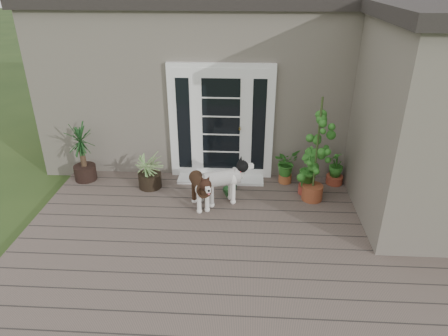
{
  "coord_description": "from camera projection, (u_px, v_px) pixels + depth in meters",
  "views": [
    {
      "loc": [
        0.25,
        -4.32,
        3.7
      ],
      "look_at": [
        -0.1,
        1.75,
        0.7
      ],
      "focal_mm": 32.39,
      "sensor_mm": 36.0,
      "label": 1
    }
  ],
  "objects": [
    {
      "name": "clog_right",
      "position": [
        231.0,
        189.0,
        7.23
      ],
      "size": [
        0.24,
        0.33,
        0.09
      ],
      "primitive_type": null,
      "rotation": [
        0.0,
        0.0,
        -0.34
      ],
      "color": "#163820",
      "rests_on": "deck"
    },
    {
      "name": "house_wing",
      "position": [
        423.0,
        130.0,
        6.03
      ],
      "size": [
        1.6,
        2.4,
        3.1
      ],
      "primitive_type": "cube",
      "color": "#665E54",
      "rests_on": "ground"
    },
    {
      "name": "spider_plant",
      "position": [
        149.0,
        169.0,
        7.24
      ],
      "size": [
        0.82,
        0.82,
        0.73
      ],
      "primitive_type": null,
      "rotation": [
        0.0,
        0.0,
        -0.22
      ],
      "color": "#87985E",
      "rests_on": "deck"
    },
    {
      "name": "herb_b",
      "position": [
        307.0,
        177.0,
        7.05
      ],
      "size": [
        0.49,
        0.49,
        0.63
      ],
      "primitive_type": "imported",
      "rotation": [
        0.0,
        0.0,
        1.75
      ],
      "color": "#1E4D16",
      "rests_on": "deck"
    },
    {
      "name": "house_main",
      "position": [
        236.0,
        77.0,
        9.0
      ],
      "size": [
        7.4,
        4.0,
        3.1
      ],
      "primitive_type": "cube",
      "color": "#665E54",
      "rests_on": "ground"
    },
    {
      "name": "door_unit",
      "position": [
        221.0,
        123.0,
        7.33
      ],
      "size": [
        1.9,
        0.14,
        2.15
      ],
      "primitive_type": "cube",
      "color": "white",
      "rests_on": "deck"
    },
    {
      "name": "door_step",
      "position": [
        221.0,
        179.0,
        7.62
      ],
      "size": [
        1.6,
        0.4,
        0.05
      ],
      "primitive_type": "cube",
      "color": "white",
      "rests_on": "deck"
    },
    {
      "name": "brindle_dog",
      "position": [
        200.0,
        190.0,
        6.64
      ],
      "size": [
        0.58,
        0.82,
        0.63
      ],
      "primitive_type": null,
      "rotation": [
        0.0,
        0.0,
        3.53
      ],
      "color": "#3C2515",
      "rests_on": "deck"
    },
    {
      "name": "white_dog",
      "position": [
        221.0,
        185.0,
        6.75
      ],
      "size": [
        0.89,
        0.61,
        0.68
      ],
      "primitive_type": null,
      "rotation": [
        0.0,
        0.0,
        -1.22
      ],
      "color": "white",
      "rests_on": "deck"
    },
    {
      "name": "deck",
      "position": [
        225.0,
        249.0,
        5.86
      ],
      "size": [
        6.2,
        4.6,
        0.12
      ],
      "primitive_type": "cube",
      "color": "#6B5B4C",
      "rests_on": "ground"
    },
    {
      "name": "clog_left",
      "position": [
        228.0,
        192.0,
        7.13
      ],
      "size": [
        0.25,
        0.35,
        0.1
      ],
      "primitive_type": null,
      "rotation": [
        0.0,
        0.0,
        0.34
      ],
      "color": "#163717",
      "rests_on": "deck"
    },
    {
      "name": "herb_c",
      "position": [
        335.0,
        172.0,
        7.41
      ],
      "size": [
        0.43,
        0.43,
        0.49
      ],
      "primitive_type": "imported",
      "rotation": [
        0.0,
        0.0,
        4.2
      ],
      "color": "#225819",
      "rests_on": "deck"
    },
    {
      "name": "yucca",
      "position": [
        82.0,
        152.0,
        7.42
      ],
      "size": [
        0.83,
        0.83,
        1.11
      ],
      "primitive_type": null,
      "rotation": [
        0.0,
        0.0,
        -0.09
      ],
      "color": "#123311",
      "rests_on": "deck"
    },
    {
      "name": "sapling",
      "position": [
        317.0,
        149.0,
        6.59
      ],
      "size": [
        0.6,
        0.6,
        1.89
      ],
      "primitive_type": null,
      "rotation": [
        0.0,
        0.0,
        -0.09
      ],
      "color": "#1B601B",
      "rests_on": "deck"
    },
    {
      "name": "herb_a",
      "position": [
        286.0,
        168.0,
        7.44
      ],
      "size": [
        0.64,
        0.64,
        0.58
      ],
      "primitive_type": "imported",
      "rotation": [
        0.0,
        0.0,
        0.78
      ],
      "color": "#1B601F",
      "rests_on": "deck"
    }
  ]
}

